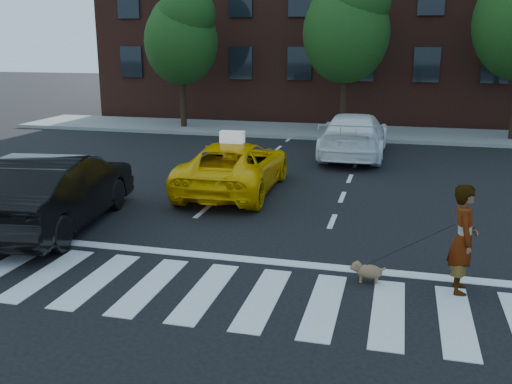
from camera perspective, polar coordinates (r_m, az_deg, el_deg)
ground at (r=9.74m, az=-5.13°, el=-9.95°), size 120.00×120.00×0.00m
crosswalk at (r=9.73m, az=-5.13°, el=-9.92°), size 13.00×2.40×0.01m
stop_line at (r=11.13m, az=-2.39°, el=-6.59°), size 12.00×0.30×0.01m
sidewalk_far at (r=26.29m, az=7.63°, el=5.99°), size 30.00×4.00×0.15m
building at (r=33.50m, az=9.62°, el=17.97°), size 26.00×10.00×12.00m
tree_left at (r=27.21m, az=-7.46°, el=15.52°), size 3.39×3.38×6.50m
tree_mid at (r=25.44m, az=9.11°, el=16.44°), size 3.69×3.69×7.10m
taxi at (r=15.86m, az=-2.15°, el=2.57°), size 2.42×5.07×1.40m
black_sedan at (r=13.48m, az=-19.33°, el=0.15°), size 2.43×5.33×1.70m
white_suv at (r=20.93m, az=9.79°, el=5.63°), size 2.23×5.47×1.59m
woman at (r=9.99m, az=20.03°, el=-4.46°), size 0.46×0.69×1.85m
dog at (r=10.19m, az=11.00°, el=-7.74°), size 0.63×0.27×0.36m
taxi_sign at (r=15.51m, az=-2.39°, el=5.51°), size 0.66×0.29×0.32m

